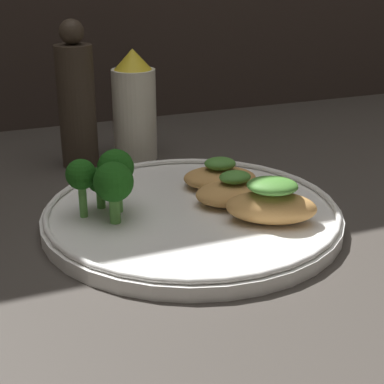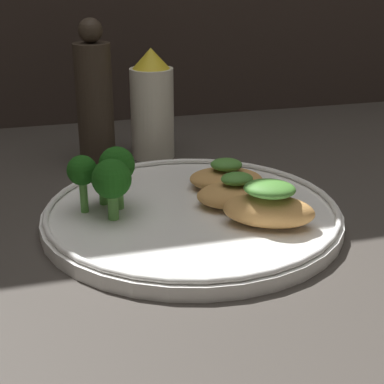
% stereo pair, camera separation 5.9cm
% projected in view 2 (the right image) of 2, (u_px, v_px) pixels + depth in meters
% --- Properties ---
extents(ground_plane, '(1.80, 1.80, 0.01)m').
position_uv_depth(ground_plane, '(192.00, 227.00, 0.61)').
color(ground_plane, '#3D3833').
extents(plate, '(0.31, 0.31, 0.02)m').
position_uv_depth(plate, '(192.00, 214.00, 0.60)').
color(plate, white).
rests_on(plate, ground_plane).
extents(grilled_meat_front, '(0.10, 0.08, 0.05)m').
position_uv_depth(grilled_meat_front, '(269.00, 207.00, 0.56)').
color(grilled_meat_front, tan).
rests_on(grilled_meat_front, plate).
extents(grilled_meat_middle, '(0.09, 0.07, 0.04)m').
position_uv_depth(grilled_meat_middle, '(236.00, 193.00, 0.61)').
color(grilled_meat_middle, tan).
rests_on(grilled_meat_middle, plate).
extents(grilled_meat_back, '(0.10, 0.08, 0.03)m').
position_uv_depth(grilled_meat_back, '(226.00, 178.00, 0.66)').
color(grilled_meat_back, tan).
rests_on(grilled_meat_back, plate).
extents(broccoli_bunch, '(0.07, 0.07, 0.07)m').
position_uv_depth(broccoli_bunch, '(107.00, 174.00, 0.58)').
color(broccoli_bunch, '#569942').
rests_on(broccoli_bunch, plate).
extents(sauce_bottle, '(0.06, 0.06, 0.15)m').
position_uv_depth(sauce_bottle, '(152.00, 106.00, 0.78)').
color(sauce_bottle, silver).
rests_on(sauce_bottle, ground_plane).
extents(pepper_grinder, '(0.05, 0.05, 0.19)m').
position_uv_depth(pepper_grinder, '(95.00, 99.00, 0.76)').
color(pepper_grinder, '#382D23').
rests_on(pepper_grinder, ground_plane).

